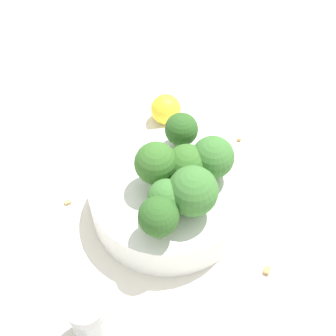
% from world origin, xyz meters
% --- Properties ---
extents(ground_plane, '(3.00, 3.00, 0.00)m').
position_xyz_m(ground_plane, '(0.00, 0.00, 0.00)').
color(ground_plane, silver).
extents(bowl, '(0.18, 0.18, 0.05)m').
position_xyz_m(bowl, '(0.00, 0.00, 0.02)').
color(bowl, white).
rests_on(bowl, ground_plane).
extents(broccoli_floret_0, '(0.04, 0.04, 0.05)m').
position_xyz_m(broccoli_floret_0, '(0.02, -0.04, 0.08)').
color(broccoli_floret_0, '#84AD66').
rests_on(broccoli_floret_0, bowl).
extents(broccoli_floret_1, '(0.04, 0.04, 0.05)m').
position_xyz_m(broccoli_floret_1, '(-0.02, 0.06, 0.08)').
color(broccoli_floret_1, '#7A9E5B').
rests_on(broccoli_floret_1, bowl).
extents(broccoli_floret_2, '(0.05, 0.05, 0.06)m').
position_xyz_m(broccoli_floret_2, '(0.04, 0.04, 0.08)').
color(broccoli_floret_2, '#7A9E5B').
rests_on(broccoli_floret_2, bowl).
extents(broccoli_floret_3, '(0.05, 0.05, 0.06)m').
position_xyz_m(broccoli_floret_3, '(0.04, -0.02, 0.08)').
color(broccoli_floret_3, '#7A9E5B').
rests_on(broccoli_floret_3, bowl).
extents(broccoli_floret_4, '(0.04, 0.04, 0.05)m').
position_xyz_m(broccoli_floret_4, '(0.02, -0.06, 0.08)').
color(broccoli_floret_4, '#8EB770').
rests_on(broccoli_floret_4, bowl).
extents(broccoli_floret_5, '(0.05, 0.05, 0.05)m').
position_xyz_m(broccoli_floret_5, '(0.01, 0.02, 0.08)').
color(broccoli_floret_5, '#7A9E5B').
rests_on(broccoli_floret_5, bowl).
extents(broccoli_floret_6, '(0.05, 0.05, 0.06)m').
position_xyz_m(broccoli_floret_6, '(-0.01, -0.01, 0.09)').
color(broccoli_floret_6, '#84AD66').
rests_on(broccoli_floret_6, bowl).
extents(pepper_shaker, '(0.04, 0.04, 0.06)m').
position_xyz_m(pepper_shaker, '(0.01, -0.17, 0.03)').
color(pepper_shaker, '#B2B7BC').
rests_on(pepper_shaker, ground_plane).
extents(lemon_wedge, '(0.04, 0.04, 0.04)m').
position_xyz_m(lemon_wedge, '(-0.08, 0.13, 0.02)').
color(lemon_wedge, yellow).
rests_on(lemon_wedge, ground_plane).
extents(almond_crumb_0, '(0.01, 0.00, 0.01)m').
position_xyz_m(almond_crumb_0, '(0.03, 0.15, 0.00)').
color(almond_crumb_0, olive).
rests_on(almond_crumb_0, ground_plane).
extents(almond_crumb_1, '(0.01, 0.01, 0.01)m').
position_xyz_m(almond_crumb_1, '(-0.01, -0.16, 0.00)').
color(almond_crumb_1, olive).
rests_on(almond_crumb_1, ground_plane).
extents(almond_crumb_2, '(0.01, 0.01, 0.01)m').
position_xyz_m(almond_crumb_2, '(-0.11, -0.06, 0.00)').
color(almond_crumb_2, tan).
rests_on(almond_crumb_2, ground_plane).
extents(almond_crumb_3, '(0.01, 0.01, 0.01)m').
position_xyz_m(almond_crumb_3, '(0.14, -0.02, 0.00)').
color(almond_crumb_3, '#AD7F4C').
rests_on(almond_crumb_3, ground_plane).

